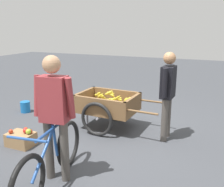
{
  "coord_description": "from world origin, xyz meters",
  "views": [
    {
      "loc": [
        -1.64,
        4.01,
        1.94
      ],
      "look_at": [
        0.11,
        -0.1,
        0.75
      ],
      "focal_mm": 40.63,
      "sensor_mm": 36.0,
      "label": 1
    }
  ],
  "objects_px": {
    "plastic_bucket": "(25,107)",
    "mixed_fruit_crate": "(21,139)",
    "fruit_cart": "(108,106)",
    "cyclist_person": "(54,108)",
    "vendor_person": "(168,89)",
    "bicycle": "(51,160)"
  },
  "relations": [
    {
      "from": "plastic_bucket",
      "to": "mixed_fruit_crate",
      "type": "height_order",
      "value": "mixed_fruit_crate"
    },
    {
      "from": "bicycle",
      "to": "plastic_bucket",
      "type": "height_order",
      "value": "bicycle"
    },
    {
      "from": "cyclist_person",
      "to": "mixed_fruit_crate",
      "type": "relative_size",
      "value": 3.68
    },
    {
      "from": "vendor_person",
      "to": "bicycle",
      "type": "xyz_separation_m",
      "value": [
        1.02,
        1.93,
        -0.56
      ]
    },
    {
      "from": "bicycle",
      "to": "mixed_fruit_crate",
      "type": "height_order",
      "value": "bicycle"
    },
    {
      "from": "mixed_fruit_crate",
      "to": "cyclist_person",
      "type": "bearing_deg",
      "value": 153.47
    },
    {
      "from": "fruit_cart",
      "to": "cyclist_person",
      "type": "bearing_deg",
      "value": 93.1
    },
    {
      "from": "mixed_fruit_crate",
      "to": "plastic_bucket",
      "type": "bearing_deg",
      "value": -50.7
    },
    {
      "from": "bicycle",
      "to": "mixed_fruit_crate",
      "type": "distance_m",
      "value": 1.36
    },
    {
      "from": "plastic_bucket",
      "to": "bicycle",
      "type": "bearing_deg",
      "value": 137.34
    },
    {
      "from": "cyclist_person",
      "to": "mixed_fruit_crate",
      "type": "bearing_deg",
      "value": -26.53
    },
    {
      "from": "cyclist_person",
      "to": "mixed_fruit_crate",
      "type": "height_order",
      "value": "cyclist_person"
    },
    {
      "from": "bicycle",
      "to": "plastic_bucket",
      "type": "xyz_separation_m",
      "value": [
        2.27,
        -2.09,
        -0.23
      ]
    },
    {
      "from": "vendor_person",
      "to": "mixed_fruit_crate",
      "type": "bearing_deg",
      "value": 29.48
    },
    {
      "from": "vendor_person",
      "to": "cyclist_person",
      "type": "relative_size",
      "value": 0.95
    },
    {
      "from": "vendor_person",
      "to": "cyclist_person",
      "type": "xyz_separation_m",
      "value": [
        1.04,
        1.78,
        0.06
      ]
    },
    {
      "from": "fruit_cart",
      "to": "bicycle",
      "type": "bearing_deg",
      "value": 93.43
    },
    {
      "from": "bicycle",
      "to": "cyclist_person",
      "type": "bearing_deg",
      "value": -82.5
    },
    {
      "from": "vendor_person",
      "to": "plastic_bucket",
      "type": "height_order",
      "value": "vendor_person"
    },
    {
      "from": "bicycle",
      "to": "cyclist_person",
      "type": "relative_size",
      "value": 1.02
    },
    {
      "from": "plastic_bucket",
      "to": "mixed_fruit_crate",
      "type": "xyz_separation_m",
      "value": [
        -1.13,
        1.38,
        -0.0
      ]
    },
    {
      "from": "fruit_cart",
      "to": "cyclist_person",
      "type": "distance_m",
      "value": 1.92
    }
  ]
}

